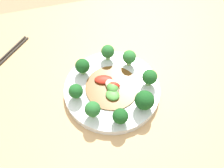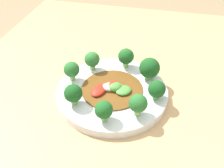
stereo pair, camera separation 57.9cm
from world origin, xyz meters
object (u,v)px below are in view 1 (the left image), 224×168
broccoli_northwest (144,100)px  broccoli_north (120,116)px  broccoli_northeast (93,109)px  chopsticks (5,58)px  broccoli_southwest (129,57)px  broccoli_east (76,91)px  broccoli_southeast (82,66)px  broccoli_west (150,77)px  plate (112,90)px  stirfry_center (111,87)px  broccoli_south (108,52)px

broccoli_northwest → broccoli_north: broccoli_northwest is taller
broccoli_northeast → chopsticks: bearing=-51.4°
broccoli_southwest → broccoli_east: bearing=23.8°
broccoli_southeast → broccoli_northeast: 0.17m
broccoli_southwest → broccoli_west: size_ratio=0.97×
broccoli_southwest → broccoli_northeast: broccoli_northeast is taller
broccoli_southwest → broccoli_southeast: (0.16, -0.00, -0.00)m
broccoli_southeast → plate: bearing=132.8°
broccoli_west → broccoli_southeast: bearing=-27.0°
broccoli_northeast → broccoli_east: broccoli_northeast is taller
broccoli_west → broccoli_north: (0.13, 0.11, -0.01)m
broccoli_southwest → broccoli_southeast: bearing=-1.3°
broccoli_northwest → broccoli_north: 0.09m
broccoli_north → chopsticks: 0.49m
plate → stirfry_center: (0.00, 0.00, 0.02)m
broccoli_northeast → broccoli_east: (0.04, -0.08, -0.00)m
broccoli_south → broccoli_northwest: (-0.06, 0.21, 0.00)m
broccoli_west → broccoli_northeast: bearing=18.7°
broccoli_southeast → broccoli_east: broccoli_southeast is taller
plate → broccoli_northwest: bearing=128.8°
broccoli_southwest → chopsticks: bearing=-20.8°
broccoli_south → broccoli_north: bearing=84.1°
broccoli_northwest → stirfry_center: size_ratio=0.39×
broccoli_southwest → chopsticks: size_ratio=0.33×
broccoli_west → stirfry_center: size_ratio=0.36×
broccoli_south → broccoli_northeast: (0.10, 0.20, 0.00)m
broccoli_southeast → broccoli_southwest: bearing=178.7°
broccoli_northwest → broccoli_east: bearing=-24.3°
broccoli_south → broccoli_northwest: broccoli_northwest is taller
broccoli_southwest → broccoli_east: (0.20, 0.09, -0.00)m
broccoli_southwest → stirfry_center: broccoli_southwest is taller
broccoli_south → stirfry_center: (0.02, 0.12, -0.03)m
broccoli_east → broccoli_northeast: bearing=115.1°
broccoli_southeast → broccoli_northwest: (-0.15, 0.18, 0.00)m
plate → broccoli_northwest: broccoli_northwest is taller
broccoli_south → broccoli_east: size_ratio=1.06×
broccoli_south → broccoli_west: (-0.10, 0.14, 0.00)m
broccoli_northeast → broccoli_north: size_ratio=1.13×
broccoli_south → chopsticks: (0.35, -0.12, -0.06)m
broccoli_south → broccoli_northeast: broccoli_northeast is taller
broccoli_south → chopsticks: 0.38m
broccoli_southeast → broccoli_northeast: size_ratio=0.97×
broccoli_east → broccoli_northwest: (-0.19, 0.09, 0.00)m
broccoli_south → stirfry_center: size_ratio=0.35×
broccoli_south → stirfry_center: 0.13m
broccoli_east → broccoli_northwest: 0.21m
broccoli_southwest → broccoli_northwest: size_ratio=0.90×
broccoli_southwest → broccoli_west: (-0.04, 0.10, 0.00)m
plate → broccoli_southeast: (0.08, -0.08, 0.05)m
broccoli_southeast → broccoli_east: (0.04, 0.09, -0.00)m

